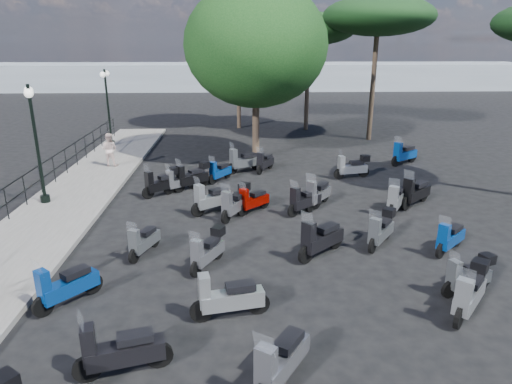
{
  "coord_description": "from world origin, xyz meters",
  "views": [
    {
      "loc": [
        -0.16,
        -12.23,
        5.82
      ],
      "look_at": [
        0.37,
        1.49,
        1.2
      ],
      "focal_mm": 32.0,
      "sensor_mm": 36.0,
      "label": 1
    }
  ],
  "objects_px": {
    "scooter_5": "(192,177)",
    "pine_1": "(378,16)",
    "scooter_7": "(281,362)",
    "scooter_25": "(468,276)",
    "scooter_8": "(208,251)",
    "scooter_11": "(265,162)",
    "pedestrian_far": "(109,150)",
    "scooter_17": "(244,162)",
    "scooter_4": "(180,182)",
    "scooter_1": "(66,286)",
    "pine_2": "(238,26)",
    "lamp_post_2": "(108,103)",
    "scooter_20": "(470,293)",
    "scooter_31": "(162,183)",
    "scooter_6": "(120,352)",
    "scooter_14": "(320,239)",
    "lamp_post_1": "(36,137)",
    "broadleaf_tree": "(256,46)",
    "pine_0": "(309,29)",
    "scooter_10": "(219,172)",
    "scooter_21": "(381,230)",
    "scooter_29": "(404,154)",
    "scooter_15": "(253,201)",
    "scooter_2": "(143,241)",
    "scooter_28": "(396,199)",
    "scooter_27": "(415,193)",
    "scooter_3": "(212,199)",
    "scooter_22": "(304,201)",
    "scooter_13": "(228,298)",
    "scooter_9": "(236,203)",
    "scooter_16": "(317,194)",
    "scooter_26": "(450,238)"
  },
  "relations": [
    {
      "from": "scooter_5",
      "to": "pine_1",
      "type": "relative_size",
      "value": 0.17
    },
    {
      "from": "scooter_7",
      "to": "scooter_25",
      "type": "relative_size",
      "value": 1.09
    },
    {
      "from": "scooter_8",
      "to": "scooter_11",
      "type": "xyz_separation_m",
      "value": [
        2.05,
        9.21,
        -0.04
      ]
    },
    {
      "from": "pedestrian_far",
      "to": "scooter_17",
      "type": "xyz_separation_m",
      "value": [
        6.24,
        -0.87,
        -0.41
      ]
    },
    {
      "from": "scooter_7",
      "to": "scooter_4",
      "type": "bearing_deg",
      "value": -41.15
    },
    {
      "from": "scooter_1",
      "to": "pine_2",
      "type": "xyz_separation_m",
      "value": [
        4.01,
        21.89,
        6.14
      ]
    },
    {
      "from": "lamp_post_2",
      "to": "scooter_20",
      "type": "height_order",
      "value": "lamp_post_2"
    },
    {
      "from": "scooter_5",
      "to": "scooter_31",
      "type": "relative_size",
      "value": 1.0
    },
    {
      "from": "scooter_8",
      "to": "scooter_6",
      "type": "bearing_deg",
      "value": 100.16
    },
    {
      "from": "scooter_1",
      "to": "scooter_14",
      "type": "distance_m",
      "value": 6.61
    },
    {
      "from": "lamp_post_1",
      "to": "broadleaf_tree",
      "type": "height_order",
      "value": "broadleaf_tree"
    },
    {
      "from": "pine_2",
      "to": "scooter_1",
      "type": "bearing_deg",
      "value": -100.39
    },
    {
      "from": "scooter_4",
      "to": "broadleaf_tree",
      "type": "distance_m",
      "value": 7.93
    },
    {
      "from": "scooter_6",
      "to": "scooter_11",
      "type": "xyz_separation_m",
      "value": [
        3.36,
        13.3,
        -0.05
      ]
    },
    {
      "from": "scooter_8",
      "to": "pine_0",
      "type": "height_order",
      "value": "pine_0"
    },
    {
      "from": "scooter_10",
      "to": "scooter_20",
      "type": "distance_m",
      "value": 11.78
    },
    {
      "from": "scooter_11",
      "to": "scooter_21",
      "type": "bearing_deg",
      "value": 138.9
    },
    {
      "from": "lamp_post_1",
      "to": "scooter_29",
      "type": "height_order",
      "value": "lamp_post_1"
    },
    {
      "from": "scooter_15",
      "to": "scooter_2",
      "type": "bearing_deg",
      "value": 91.75
    },
    {
      "from": "scooter_1",
      "to": "scooter_4",
      "type": "xyz_separation_m",
      "value": [
        1.61,
        8.16,
        -0.06
      ]
    },
    {
      "from": "scooter_6",
      "to": "scooter_17",
      "type": "xyz_separation_m",
      "value": [
        2.39,
        13.21,
        0.02
      ]
    },
    {
      "from": "scooter_7",
      "to": "scooter_5",
      "type": "bearing_deg",
      "value": -43.83
    },
    {
      "from": "scooter_2",
      "to": "scooter_31",
      "type": "bearing_deg",
      "value": -66.27
    },
    {
      "from": "scooter_4",
      "to": "scooter_28",
      "type": "distance_m",
      "value": 8.28
    },
    {
      "from": "scooter_27",
      "to": "pine_2",
      "type": "bearing_deg",
      "value": -19.52
    },
    {
      "from": "scooter_3",
      "to": "scooter_14",
      "type": "xyz_separation_m",
      "value": [
        3.2,
        -3.51,
        0.02
      ]
    },
    {
      "from": "pedestrian_far",
      "to": "scooter_22",
      "type": "relative_size",
      "value": 1.16
    },
    {
      "from": "scooter_21",
      "to": "scooter_28",
      "type": "distance_m",
      "value": 3.0
    },
    {
      "from": "scooter_13",
      "to": "scooter_22",
      "type": "xyz_separation_m",
      "value": [
        2.53,
        6.26,
        -0.03
      ]
    },
    {
      "from": "scooter_14",
      "to": "scooter_17",
      "type": "distance_m",
      "value": 8.84
    },
    {
      "from": "pedestrian_far",
      "to": "broadleaf_tree",
      "type": "distance_m",
      "value": 8.44
    },
    {
      "from": "scooter_8",
      "to": "scooter_25",
      "type": "relative_size",
      "value": 1.0
    },
    {
      "from": "scooter_21",
      "to": "scooter_4",
      "type": "bearing_deg",
      "value": -1.99
    },
    {
      "from": "scooter_1",
      "to": "scooter_3",
      "type": "bearing_deg",
      "value": -77.0
    },
    {
      "from": "pine_1",
      "to": "scooter_28",
      "type": "bearing_deg",
      "value": -101.26
    },
    {
      "from": "scooter_2",
      "to": "scooter_21",
      "type": "xyz_separation_m",
      "value": [
        6.86,
        0.37,
        0.07
      ]
    },
    {
      "from": "pine_0",
      "to": "scooter_15",
      "type": "bearing_deg",
      "value": -104.85
    },
    {
      "from": "scooter_9",
      "to": "scooter_25",
      "type": "bearing_deg",
      "value": 167.09
    },
    {
      "from": "scooter_6",
      "to": "scooter_16",
      "type": "height_order",
      "value": "scooter_6"
    },
    {
      "from": "lamp_post_2",
      "to": "scooter_21",
      "type": "xyz_separation_m",
      "value": [
        11.3,
        -13.35,
        -2.02
      ]
    },
    {
      "from": "pine_1",
      "to": "scooter_9",
      "type": "bearing_deg",
      "value": -122.87
    },
    {
      "from": "scooter_6",
      "to": "scooter_9",
      "type": "xyz_separation_m",
      "value": [
        2.04,
        7.68,
        0.03
      ]
    },
    {
      "from": "lamp_post_1",
      "to": "scooter_16",
      "type": "distance_m",
      "value": 10.15
    },
    {
      "from": "scooter_14",
      "to": "scooter_21",
      "type": "xyz_separation_m",
      "value": [
        1.9,
        0.63,
        -0.03
      ]
    },
    {
      "from": "scooter_9",
      "to": "scooter_10",
      "type": "distance_m",
      "value": 4.24
    },
    {
      "from": "scooter_13",
      "to": "broadleaf_tree",
      "type": "height_order",
      "value": "broadleaf_tree"
    },
    {
      "from": "scooter_26",
      "to": "scooter_2",
      "type": "bearing_deg",
      "value": 46.88
    },
    {
      "from": "scooter_8",
      "to": "scooter_15",
      "type": "height_order",
      "value": "scooter_8"
    },
    {
      "from": "scooter_6",
      "to": "scooter_29",
      "type": "relative_size",
      "value": 1.11
    },
    {
      "from": "scooter_11",
      "to": "scooter_31",
      "type": "height_order",
      "value": "scooter_31"
    }
  ]
}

